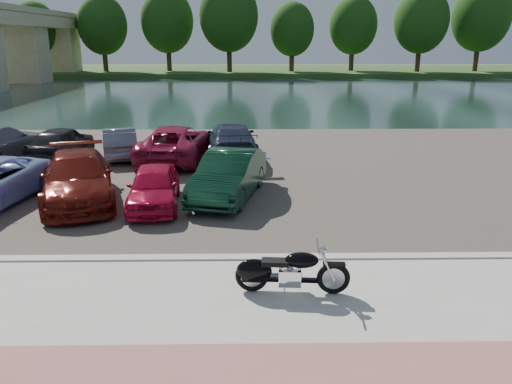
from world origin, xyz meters
The scene contains 16 objects.
ground centered at (0.00, 0.00, 0.00)m, with size 200.00×200.00×0.00m, color #595447.
promenade centered at (0.00, -1.00, 0.05)m, with size 60.00×6.00×0.10m, color #B0AEA6.
pink_path centered at (0.00, -2.50, 0.10)m, with size 60.00×2.00×0.01m, color #A45D5D.
kerb centered at (0.00, 2.00, 0.07)m, with size 60.00×0.30×0.14m, color #B0AEA6.
parking_lot centered at (0.00, 11.00, 0.02)m, with size 60.00×18.00×0.04m, color #3F3933.
river centered at (0.00, 40.00, 0.00)m, with size 120.00×40.00×0.00m, color #192D29.
far_bank centered at (0.00, 72.00, 0.30)m, with size 120.00×24.00×0.60m, color #2A4D1B.
far_trees centered at (4.36, 65.79, 7.49)m, with size 70.25×10.68×12.52m.
motorcycle centered at (0.27, 0.32, 0.56)m, with size 2.33×0.75×1.05m.
car_3 centered at (-5.86, 6.65, 0.80)m, with size 2.14×5.27×1.53m, color maroon.
car_4 centered at (-3.33, 6.06, 0.68)m, with size 1.51×3.75×1.28m, color #BE0C36.
car_5 centered at (-1.03, 6.97, 0.79)m, with size 1.60×4.57×1.51m, color #0F3823.
car_8 centered at (-8.49, 12.56, 0.77)m, with size 1.72×4.27×1.46m, color black.
car_9 centered at (-6.08, 12.98, 0.69)m, with size 1.38×3.95×1.30m, color slate.
car_10 centered at (-3.54, 12.24, 0.80)m, with size 2.52×5.46×1.52m, color #A11A3F.
car_11 centered at (-1.13, 12.89, 0.79)m, with size 2.10×5.16×1.50m, color #27314C.
Camera 1 is at (-0.40, -8.83, 5.04)m, focal length 35.00 mm.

